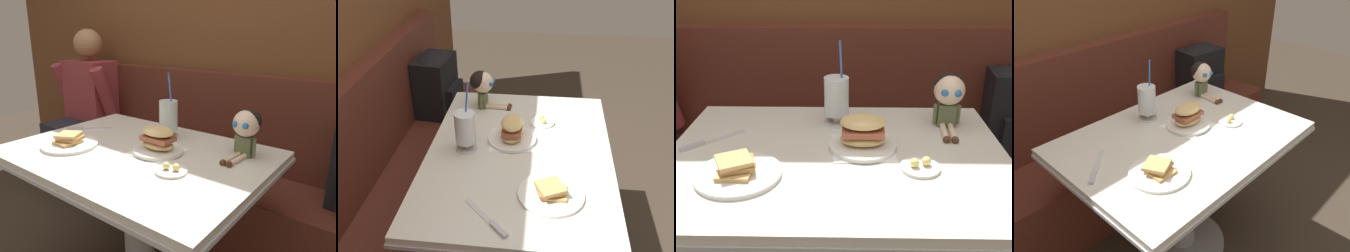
{
  "view_description": "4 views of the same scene",
  "coord_description": "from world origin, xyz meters",
  "views": [
    {
      "loc": [
        0.89,
        -0.76,
        1.23
      ],
      "look_at": [
        0.11,
        0.25,
        0.85
      ],
      "focal_mm": 33.9,
      "sensor_mm": 36.0,
      "label": 1
    },
    {
      "loc": [
        -1.42,
        0.08,
        1.72
      ],
      "look_at": [
        0.01,
        0.24,
        0.86
      ],
      "focal_mm": 42.08,
      "sensor_mm": 36.0,
      "label": 2
    },
    {
      "loc": [
        0.05,
        -0.94,
        1.35
      ],
      "look_at": [
        0.02,
        0.23,
        0.81
      ],
      "focal_mm": 42.47,
      "sensor_mm": 36.0,
      "label": 3
    },
    {
      "loc": [
        -1.03,
        -0.8,
        1.61
      ],
      "look_at": [
        0.01,
        0.19,
        0.78
      ],
      "focal_mm": 37.64,
      "sensor_mm": 36.0,
      "label": 4
    }
  ],
  "objects": [
    {
      "name": "diner_table",
      "position": [
        0.0,
        0.18,
        0.54
      ],
      "size": [
        1.11,
        0.81,
        0.74
      ],
      "color": "silver",
      "rests_on": "ground"
    },
    {
      "name": "butter_knife",
      "position": [
        -0.45,
        0.23,
        0.74
      ],
      "size": [
        0.18,
        0.18,
        0.01
      ],
      "color": "silver",
      "rests_on": "diner_table"
    },
    {
      "name": "wood_panel_wall",
      "position": [
        0.0,
        1.05,
        1.2
      ],
      "size": [
        4.4,
        0.08,
        2.4
      ],
      "primitive_type": "cube",
      "color": "brown",
      "rests_on": "ground"
    },
    {
      "name": "toast_plate",
      "position": [
        -0.28,
        0.04,
        0.76
      ],
      "size": [
        0.25,
        0.25,
        0.06
      ],
      "color": "white",
      "rests_on": "diner_table"
    },
    {
      "name": "milkshake_glass",
      "position": [
        -0.01,
        0.42,
        0.84
      ],
      "size": [
        0.1,
        0.1,
        0.32
      ],
      "color": "silver",
      "rests_on": "diner_table"
    },
    {
      "name": "sandwich_plate",
      "position": [
        0.09,
        0.22,
        0.79
      ],
      "size": [
        0.22,
        0.22,
        0.12
      ],
      "color": "white",
      "rests_on": "diner_table"
    },
    {
      "name": "seated_doll",
      "position": [
        0.4,
        0.41,
        0.87
      ],
      "size": [
        0.12,
        0.22,
        0.2
      ],
      "color": "#5B6642",
      "rests_on": "diner_table"
    },
    {
      "name": "booth_bench",
      "position": [
        0.0,
        0.81,
        0.33
      ],
      "size": [
        2.6,
        0.48,
        1.0
      ],
      "color": "#512319",
      "rests_on": "ground"
    },
    {
      "name": "diner_patron",
      "position": [
        -1.05,
        0.76,
        0.74
      ],
      "size": [
        0.55,
        0.48,
        0.81
      ],
      "color": "maroon",
      "rests_on": "booth_bench"
    },
    {
      "name": "butter_saucer",
      "position": [
        0.25,
        0.09,
        0.75
      ],
      "size": [
        0.12,
        0.12,
        0.04
      ],
      "color": "white",
      "rests_on": "diner_table"
    }
  ]
}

